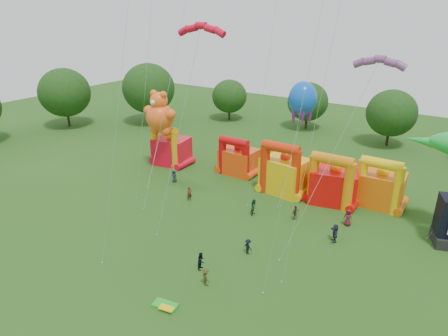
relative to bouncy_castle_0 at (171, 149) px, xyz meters
The scene contains 21 objects.
ground 31.76m from the bouncy_castle_0, 56.25° to the right, with size 160.00×160.00×0.00m, color #214F16.
tree_ring 30.80m from the bouncy_castle_0, 57.41° to the right, with size 119.56×121.62×12.07m.
bouncy_castle_0 is the anchor object (origin of this frame).
bouncy_castle_1 10.67m from the bouncy_castle_0, 13.50° to the left, with size 5.03×4.09×5.64m.
bouncy_castle_2 18.51m from the bouncy_castle_0, ahead, with size 5.84×4.92×7.02m.
bouncy_castle_3 24.77m from the bouncy_castle_0, ahead, with size 6.33×5.51×6.56m.
bouncy_castle_4 29.88m from the bouncy_castle_0, ahead, with size 5.38×4.41×6.36m.
teddy_bear_kite 4.66m from the bouncy_castle_0, 77.46° to the right, with size 5.78×8.47×11.63m.
octopus_kite 19.05m from the bouncy_castle_0, ahead, with size 4.22×12.66×13.31m.
parafoil_kites 23.01m from the bouncy_castle_0, 24.71° to the right, with size 27.46×15.42×26.12m.
diamond_kites 25.85m from the bouncy_castle_0, 32.55° to the right, with size 24.85×24.10×43.59m.
folded_kite_bundle 31.52m from the bouncy_castle_0, 50.40° to the right, with size 2.15×1.37×0.31m.
spectator_0 7.04m from the bouncy_castle_0, 45.99° to the right, with size 0.83×0.54×1.70m, color #222639.
spectator_1 13.00m from the bouncy_castle_0, 39.46° to the right, with size 0.67×0.44×1.83m, color #522417.
spectator_2 19.71m from the bouncy_castle_0, 20.78° to the right, with size 0.94×0.73×1.94m, color #1C462C.
spectator_3 26.03m from the bouncy_castle_0, 33.05° to the right, with size 1.02×0.58×1.57m, color black.
spectator_4 23.52m from the bouncy_castle_0, 13.46° to the right, with size 1.02×0.43×1.74m, color #48381C.
spectator_5 29.03m from the bouncy_castle_0, 14.88° to the right, with size 1.81×0.58×1.96m, color #24233A.
spectator_6 28.38m from the bouncy_castle_0, ahead, with size 0.94×0.61×1.93m, color #581922.
spectator_8 26.94m from the bouncy_castle_0, 43.70° to the right, with size 0.83×0.65×1.71m, color black.
spectator_9 29.27m from the bouncy_castle_0, 43.72° to the right, with size 1.04×0.60×1.61m, color #373416.
Camera 1 is at (20.28, -16.42, 22.23)m, focal length 32.00 mm.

